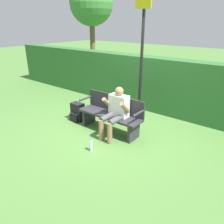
{
  "coord_description": "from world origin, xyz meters",
  "views": [
    {
      "loc": [
        2.93,
        -3.61,
        2.42
      ],
      "look_at": [
        0.15,
        -0.1,
        0.56
      ],
      "focal_mm": 35.0,
      "sensor_mm": 36.0,
      "label": 1
    }
  ],
  "objects_px": {
    "backpack": "(77,112)",
    "tree": "(91,4)",
    "park_bench": "(111,113)",
    "signpost": "(141,58)",
    "person_seated": "(116,110)",
    "water_bottle": "(91,146)"
  },
  "relations": [
    {
      "from": "person_seated",
      "to": "tree",
      "type": "distance_m",
      "value": 6.41
    },
    {
      "from": "park_bench",
      "to": "water_bottle",
      "type": "xyz_separation_m",
      "value": [
        0.25,
        -0.97,
        -0.32
      ]
    },
    {
      "from": "signpost",
      "to": "tree",
      "type": "distance_m",
      "value": 5.5
    },
    {
      "from": "signpost",
      "to": "backpack",
      "type": "bearing_deg",
      "value": -143.36
    },
    {
      "from": "park_bench",
      "to": "water_bottle",
      "type": "distance_m",
      "value": 1.05
    },
    {
      "from": "park_bench",
      "to": "signpost",
      "type": "xyz_separation_m",
      "value": [
        0.23,
        0.85,
        1.2
      ]
    },
    {
      "from": "backpack",
      "to": "water_bottle",
      "type": "distance_m",
      "value": 1.57
    },
    {
      "from": "water_bottle",
      "to": "backpack",
      "type": "bearing_deg",
      "value": 146.52
    },
    {
      "from": "park_bench",
      "to": "backpack",
      "type": "bearing_deg",
      "value": -174.47
    },
    {
      "from": "backpack",
      "to": "signpost",
      "type": "height_order",
      "value": "signpost"
    },
    {
      "from": "person_seated",
      "to": "park_bench",
      "type": "bearing_deg",
      "value": 150.55
    },
    {
      "from": "water_bottle",
      "to": "signpost",
      "type": "distance_m",
      "value": 2.37
    },
    {
      "from": "park_bench",
      "to": "tree",
      "type": "xyz_separation_m",
      "value": [
        -4.14,
        3.84,
        2.67
      ]
    },
    {
      "from": "backpack",
      "to": "tree",
      "type": "relative_size",
      "value": 0.12
    },
    {
      "from": "water_bottle",
      "to": "signpost",
      "type": "height_order",
      "value": "signpost"
    },
    {
      "from": "park_bench",
      "to": "person_seated",
      "type": "height_order",
      "value": "person_seated"
    },
    {
      "from": "park_bench",
      "to": "backpack",
      "type": "distance_m",
      "value": 1.08
    },
    {
      "from": "water_bottle",
      "to": "park_bench",
      "type": "bearing_deg",
      "value": 104.54
    },
    {
      "from": "park_bench",
      "to": "signpost",
      "type": "bearing_deg",
      "value": 74.97
    },
    {
      "from": "backpack",
      "to": "water_bottle",
      "type": "bearing_deg",
      "value": -33.48
    },
    {
      "from": "signpost",
      "to": "tree",
      "type": "bearing_deg",
      "value": 145.61
    },
    {
      "from": "person_seated",
      "to": "signpost",
      "type": "height_order",
      "value": "signpost"
    }
  ]
}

